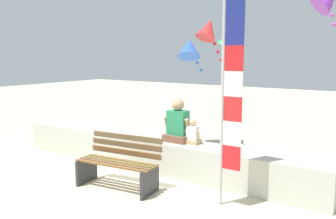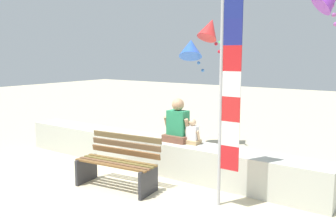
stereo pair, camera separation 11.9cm
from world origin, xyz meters
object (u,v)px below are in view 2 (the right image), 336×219
Objects in this scene: flag_banner at (227,92)px; person_adult at (178,125)px; person_child at (193,134)px; kite_green at (231,39)px; kite_red at (210,29)px; park_bench at (118,164)px; kite_blue at (191,48)px.

person_adult is at bearing 148.30° from flag_banner.
flag_banner is (1.10, -0.88, 0.92)m from person_child.
kite_green reaches higher than person_child.
person_adult is 1.76× the size of person_child.
flag_banner is at bearing -31.70° from person_adult.
flag_banner is 2.86× the size of kite_red.
kite_blue is at bearing 99.35° from park_bench.
person_adult is 0.26× the size of flag_banner.
kite_blue is 0.87× the size of kite_green.
kite_blue reaches higher than person_adult.
kite_red reaches higher than kite_green.
flag_banner is at bearing -38.67° from person_child.
kite_green is 0.95× the size of kite_red.
kite_red is at bearing 103.74° from person_adult.
kite_blue is at bearing 115.53° from person_adult.
kite_blue is at bearing -162.53° from kite_red.
person_adult is at bearing -110.66° from kite_green.
person_adult is 0.76× the size of kite_red.
kite_green is at bearing 69.53° from park_bench.
kite_red is (-0.09, 3.34, 2.45)m from park_bench.
kite_green is (0.14, 1.24, 1.77)m from person_child.
park_bench is 0.48× the size of flag_banner.
person_child is 0.15× the size of flag_banner.
kite_blue is 1.64m from kite_green.
kite_blue is at bearing 129.47° from flag_banner.
person_adult is 2.67m from kite_blue.
flag_banner reaches higher than kite_green.
kite_red is (-1.95, 3.03, 1.13)m from flag_banner.
flag_banner reaches higher than person_adult.
flag_banner reaches higher than person_child.
flag_banner is 2.47m from kite_green.
park_bench is at bearing -110.26° from person_adult.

